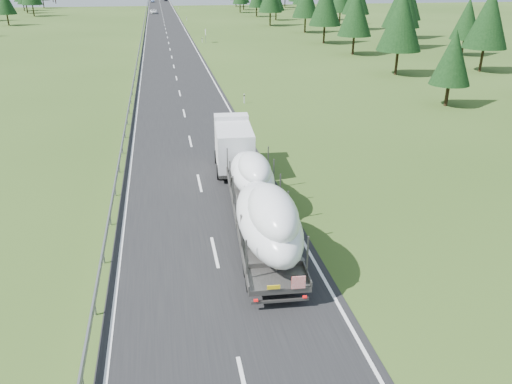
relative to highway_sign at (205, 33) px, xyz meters
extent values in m
plane|color=#2F4918|center=(-7.20, -80.00, -1.81)|extent=(400.00, 400.00, 0.00)
cube|color=black|center=(-7.20, 20.00, -1.80)|extent=(10.00, 400.00, 0.02)
cube|color=slate|center=(-12.50, 20.00, -1.21)|extent=(0.08, 400.00, 0.32)
cylinder|color=slate|center=(-12.50, -80.00, -1.51)|extent=(0.10, 0.10, 0.60)
cube|color=silver|center=(-0.70, -50.00, -1.31)|extent=(0.12, 0.07, 1.00)
cube|color=black|center=(-0.70, -50.00, -0.99)|extent=(0.13, 0.08, 0.12)
cube|color=silver|center=(-0.70, 0.00, -1.31)|extent=(0.12, 0.07, 1.00)
cube|color=black|center=(-0.70, 0.00, -0.99)|extent=(0.13, 0.08, 0.12)
cube|color=silver|center=(-0.70, 50.00, -1.31)|extent=(0.12, 0.07, 1.00)
cube|color=black|center=(-0.70, 50.00, -0.99)|extent=(0.13, 0.08, 0.12)
cube|color=silver|center=(-0.70, 100.00, -1.31)|extent=(0.12, 0.07, 1.00)
cube|color=black|center=(-0.70, 100.00, -0.99)|extent=(0.13, 0.08, 0.12)
cube|color=silver|center=(-0.70, 150.00, -1.31)|extent=(0.12, 0.07, 1.00)
cube|color=black|center=(-0.70, 150.00, -0.99)|extent=(0.13, 0.08, 0.12)
cylinder|color=slate|center=(0.00, 0.00, -0.81)|extent=(0.08, 0.08, 2.00)
cube|color=silver|center=(0.00, 0.00, 0.19)|extent=(0.05, 0.90, 1.20)
cylinder|color=black|center=(34.63, -37.99, 0.08)|extent=(0.36, 0.36, 3.77)
cone|color=black|center=(34.63, -37.99, 5.31)|extent=(5.86, 5.86, 7.85)
cylinder|color=black|center=(40.33, -24.14, -0.27)|extent=(0.36, 0.36, 3.08)
cone|color=black|center=(40.33, -24.14, 4.02)|extent=(4.80, 4.80, 6.43)
cylinder|color=black|center=(33.81, -13.95, 0.33)|extent=(0.36, 0.36, 4.28)
cone|color=black|center=(33.81, -13.95, 6.28)|extent=(6.66, 6.66, 8.93)
cylinder|color=black|center=(41.21, -0.18, 0.35)|extent=(0.36, 0.36, 4.32)
cylinder|color=black|center=(37.46, 17.61, 0.28)|extent=(0.36, 0.36, 4.18)
cylinder|color=black|center=(37.80, 29.24, 0.08)|extent=(0.36, 0.36, 3.77)
cylinder|color=black|center=(39.19, 43.87, -0.11)|extent=(0.36, 0.36, 3.40)
cylinder|color=black|center=(36.06, 59.13, 0.25)|extent=(0.36, 0.36, 4.12)
cylinder|color=black|center=(38.47, 73.60, 0.32)|extent=(0.36, 0.36, 4.25)
cylinder|color=black|center=(33.72, 87.24, -0.33)|extent=(0.36, 0.36, 2.96)
cylinder|color=black|center=(40.29, 99.37, 0.25)|extent=(0.36, 0.36, 4.13)
cylinder|color=black|center=(39.73, 113.57, 0.10)|extent=(0.36, 0.36, 3.82)
cylinder|color=black|center=(19.69, -54.94, -0.50)|extent=(0.36, 0.36, 2.62)
cone|color=black|center=(19.69, -54.94, 3.13)|extent=(4.07, 4.07, 5.45)
cylinder|color=black|center=(22.03, -38.01, 0.07)|extent=(0.36, 0.36, 3.75)
cone|color=black|center=(22.03, -38.01, 5.28)|extent=(5.84, 5.84, 7.82)
cylinder|color=black|center=(22.80, -19.94, -0.01)|extent=(0.36, 0.36, 3.59)
cone|color=black|center=(22.80, -19.94, 4.98)|extent=(5.59, 5.59, 7.48)
cylinder|color=black|center=(22.44, -5.23, 0.15)|extent=(0.36, 0.36, 3.92)
cone|color=black|center=(22.44, -5.23, 5.60)|extent=(6.10, 6.10, 8.17)
cylinder|color=black|center=(24.00, 13.64, 0.14)|extent=(0.36, 0.36, 3.89)
cylinder|color=black|center=(19.51, 30.54, 0.15)|extent=(0.36, 0.36, 3.91)
cylinder|color=black|center=(24.55, 45.94, -0.26)|extent=(0.36, 0.36, 3.10)
cylinder|color=black|center=(21.45, 59.41, -0.21)|extent=(0.36, 0.36, 3.19)
cylinder|color=black|center=(19.02, 76.46, -0.16)|extent=(0.36, 0.36, 3.30)
cylinder|color=black|center=(22.41, 89.81, -0.36)|extent=(0.36, 0.36, 2.89)
cylinder|color=black|center=(22.34, 107.68, -0.30)|extent=(0.36, 0.36, 3.01)
cylinder|color=black|center=(-46.93, 43.87, -0.18)|extent=(0.36, 0.36, 3.25)
cone|color=black|center=(-46.93, 43.87, 4.33)|extent=(5.05, 5.05, 6.77)
cylinder|color=black|center=(-46.73, 73.60, 0.19)|extent=(0.36, 0.36, 4.00)
cylinder|color=black|center=(-51.61, 87.24, -0.09)|extent=(0.36, 0.36, 3.44)
cylinder|color=black|center=(-55.26, 99.37, 0.03)|extent=(0.36, 0.36, 3.68)
cylinder|color=black|center=(-51.27, 113.57, -0.13)|extent=(0.36, 0.36, 3.36)
cylinder|color=black|center=(-56.00, 130.23, -0.19)|extent=(0.36, 0.36, 3.24)
cube|color=white|center=(-4.62, -69.23, 0.02)|extent=(2.72, 4.96, 2.69)
cube|color=black|center=(-4.62, -66.77, 0.50)|extent=(2.21, 0.23, 1.35)
cube|color=white|center=(-4.62, -67.11, 1.51)|extent=(2.48, 1.31, 0.29)
cube|color=#565451|center=(-4.62, -70.19, -1.28)|extent=(2.59, 3.04, 0.24)
cylinder|color=black|center=(-5.72, -67.49, -1.33)|extent=(0.40, 0.98, 0.96)
cylinder|color=black|center=(-3.51, -67.49, -1.33)|extent=(0.40, 0.98, 0.96)
cylinder|color=black|center=(-5.72, -70.57, -1.33)|extent=(0.40, 0.98, 0.96)
cylinder|color=black|center=(-3.51, -70.57, -1.33)|extent=(0.40, 0.98, 0.96)
cube|color=#565451|center=(-4.62, -78.37, -0.92)|extent=(3.49, 13.62, 0.25)
cube|color=#565451|center=(-5.90, -78.37, -0.68)|extent=(0.96, 13.45, 0.23)
cube|color=#565451|center=(-3.34, -78.37, -0.68)|extent=(0.96, 13.45, 0.23)
cube|color=#565451|center=(-5.90, -84.14, 0.12)|extent=(0.07, 0.07, 1.83)
cube|color=#565451|center=(-3.34, -84.14, 0.12)|extent=(0.07, 0.07, 1.83)
cube|color=#565451|center=(-5.90, -81.83, 0.12)|extent=(0.07, 0.07, 1.83)
cube|color=#565451|center=(-3.34, -81.83, 0.12)|extent=(0.07, 0.07, 1.83)
cube|color=#565451|center=(-5.90, -79.52, 0.12)|extent=(0.07, 0.07, 1.83)
cube|color=#565451|center=(-3.34, -79.52, 0.12)|extent=(0.07, 0.07, 1.83)
cube|color=#565451|center=(-5.90, -77.21, 0.12)|extent=(0.07, 0.07, 1.83)
cube|color=#565451|center=(-3.34, -77.21, 0.12)|extent=(0.07, 0.07, 1.83)
cube|color=#565451|center=(-5.90, -74.90, 0.12)|extent=(0.07, 0.07, 1.83)
cube|color=#565451|center=(-3.34, -74.90, 0.12)|extent=(0.07, 0.07, 1.83)
cube|color=#565451|center=(-5.90, -72.59, 0.12)|extent=(0.07, 0.07, 1.83)
cube|color=#565451|center=(-3.34, -72.59, 0.12)|extent=(0.07, 0.07, 1.83)
cylinder|color=black|center=(-5.67, -83.56, -1.33)|extent=(0.45, 0.99, 0.96)
cylinder|color=black|center=(-3.56, -83.56, -1.33)|extent=(0.45, 0.99, 0.96)
cylinder|color=black|center=(-5.67, -82.41, -1.33)|extent=(0.45, 0.99, 0.96)
cylinder|color=black|center=(-3.56, -82.41, -1.33)|extent=(0.45, 0.99, 0.96)
cube|color=#565451|center=(-4.62, -85.06, -1.38)|extent=(2.41, 0.28, 0.12)
cube|color=red|center=(-3.89, -85.12, -0.51)|extent=(0.58, 0.08, 0.58)
cube|color=yellow|center=(-4.90, -85.12, -0.65)|extent=(0.53, 0.07, 0.17)
cube|color=red|center=(-5.63, -85.12, -1.23)|extent=(0.18, 0.07, 0.10)
cube|color=red|center=(-3.61, -85.12, -1.23)|extent=(0.18, 0.07, 0.10)
ellipsoid|color=white|center=(-4.62, -81.45, 0.45)|extent=(3.23, 7.65, 2.50)
ellipsoid|color=white|center=(-4.62, -82.38, 1.33)|extent=(2.39, 4.87, 2.00)
ellipsoid|color=white|center=(-4.62, -74.90, 0.16)|extent=(2.75, 6.30, 1.91)
ellipsoid|color=white|center=(-4.62, -75.67, 0.82)|extent=(2.04, 4.01, 1.53)
imported|color=white|center=(-9.96, 78.15, -1.11)|extent=(2.42, 5.07, 1.40)
imported|color=black|center=(-4.18, 156.28, -1.15)|extent=(1.61, 3.91, 1.33)
imported|color=navy|center=(-10.36, 147.18, -1.11)|extent=(1.64, 4.32, 1.40)
camera|label=1|loc=(-9.17, -101.42, 10.94)|focal=35.00mm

